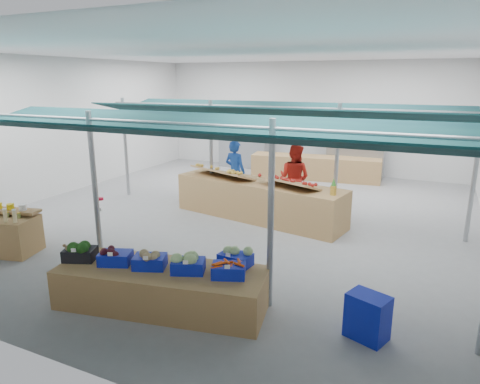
{
  "coord_description": "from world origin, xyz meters",
  "views": [
    {
      "loc": [
        4.7,
        -9.84,
        3.55
      ],
      "look_at": [
        0.86,
        -1.6,
        1.14
      ],
      "focal_mm": 32.0,
      "sensor_mm": 36.0,
      "label": 1
    }
  ],
  "objects": [
    {
      "name": "awnings",
      "position": [
        0.75,
        -1.75,
        2.78
      ],
      "size": [
        9.5,
        7.08,
        0.3
      ],
      "color": "black",
      "rests_on": "pole_grid"
    },
    {
      "name": "crate_carrots",
      "position": [
        2.04,
        -4.53,
        0.76
      ],
      "size": [
        0.59,
        0.51,
        0.29
      ],
      "rotation": [
        0.0,
        0.0,
        0.38
      ],
      "color": "#0F1DA9",
      "rests_on": "veg_counter"
    },
    {
      "name": "apple_heap_yellow",
      "position": [
        -0.47,
        0.13,
        1.15
      ],
      "size": [
        2.02,
        1.32,
        0.27
      ],
      "rotation": [
        0.0,
        0.0,
        -0.36
      ],
      "color": "#997247",
      "rests_on": "fruit_counter"
    },
    {
      "name": "crate_stack",
      "position": [
        4.07,
        -4.26,
        0.33
      ],
      "size": [
        0.65,
        0.55,
        0.66
      ],
      "primitive_type": "cube",
      "rotation": [
        0.0,
        0.0,
        -0.35
      ],
      "color": "#0F1DA9",
      "rests_on": "floor"
    },
    {
      "name": "back_shelving_left",
      "position": [
        -2.5,
        6.0,
        1.0
      ],
      "size": [
        2.0,
        0.5,
        2.0
      ],
      "primitive_type": "cube",
      "color": "#B23F33",
      "rests_on": "floor"
    },
    {
      "name": "crate_broccoli",
      "position": [
        -0.46,
        -5.01,
        0.81
      ],
      "size": [
        0.59,
        0.51,
        0.35
      ],
      "rotation": [
        0.0,
        0.0,
        0.38
      ],
      "color": "black",
      "rests_on": "veg_counter"
    },
    {
      "name": "veg_counter",
      "position": [
        0.95,
        -4.74,
        0.32
      ],
      "size": [
        3.48,
        1.72,
        0.65
      ],
      "primitive_type": "cube",
      "rotation": [
        0.0,
        0.0,
        0.19
      ],
      "color": "olive",
      "rests_on": "floor"
    },
    {
      "name": "crate_celeriac",
      "position": [
        0.77,
        -4.78,
        0.79
      ],
      "size": [
        0.59,
        0.51,
        0.31
      ],
      "rotation": [
        0.0,
        0.0,
        0.38
      ],
      "color": "#0F1DA9",
      "rests_on": "veg_counter"
    },
    {
      "name": "hall",
      "position": [
        0.0,
        1.44,
        2.65
      ],
      "size": [
        13.0,
        13.0,
        13.0
      ],
      "color": "silver",
      "rests_on": "ground"
    },
    {
      "name": "back_shelving_right",
      "position": [
        2.0,
        6.0,
        1.0
      ],
      "size": [
        2.0,
        0.5,
        2.0
      ],
      "primitive_type": "cube",
      "color": "#B23F33",
      "rests_on": "floor"
    },
    {
      "name": "pole_ribbon",
      "position": [
        -1.62,
        -3.23,
        1.08
      ],
      "size": [
        0.12,
        0.12,
        0.28
      ],
      "color": "red",
      "rests_on": "pole_grid"
    },
    {
      "name": "crate_beets",
      "position": [
        0.18,
        -4.89,
        0.78
      ],
      "size": [
        0.59,
        0.51,
        0.29
      ],
      "rotation": [
        0.0,
        0.0,
        0.38
      ],
      "color": "#0F1DA9",
      "rests_on": "veg_counter"
    },
    {
      "name": "fruit_counter",
      "position": [
        0.63,
        0.04,
        0.49
      ],
      "size": [
        4.73,
        1.9,
        0.99
      ],
      "primitive_type": "cube",
      "rotation": [
        0.0,
        0.0,
        -0.18
      ],
      "color": "olive",
      "rests_on": "floor"
    },
    {
      "name": "crate_extra",
      "position": [
        1.96,
        -4.12,
        0.8
      ],
      "size": [
        0.54,
        0.43,
        0.32
      ],
      "rotation": [
        0.0,
        0.0,
        -0.11
      ],
      "color": "#0F1DA9",
      "rests_on": "veg_counter"
    },
    {
      "name": "crate_cabbage",
      "position": [
        1.4,
        -4.66,
        0.81
      ],
      "size": [
        0.59,
        0.51,
        0.35
      ],
      "rotation": [
        0.0,
        0.0,
        0.38
      ],
      "color": "#0F1DA9",
      "rests_on": "veg_counter"
    },
    {
      "name": "vendor_right",
      "position": [
        1.23,
        1.14,
        0.92
      ],
      "size": [
        1.01,
        0.85,
        1.84
      ],
      "primitive_type": "imported",
      "rotation": [
        0.0,
        0.0,
        2.96
      ],
      "color": "#AF1D15",
      "rests_on": "floor"
    },
    {
      "name": "pole_grid",
      "position": [
        0.75,
        -1.75,
        1.81
      ],
      "size": [
        10.0,
        4.6,
        3.0
      ],
      "color": "gray",
      "rests_on": "floor"
    },
    {
      "name": "floor",
      "position": [
        0.0,
        0.0,
        0.0
      ],
      "size": [
        13.0,
        13.0,
        0.0
      ],
      "primitive_type": "plane",
      "color": "slate",
      "rests_on": "ground"
    },
    {
      "name": "far_counter",
      "position": [
        0.74,
        5.16,
        0.41
      ],
      "size": [
        4.69,
        1.47,
        0.83
      ],
      "primitive_type": "cube",
      "rotation": [
        0.0,
        0.0,
        0.12
      ],
      "color": "olive",
      "rests_on": "floor"
    },
    {
      "name": "vendor_left",
      "position": [
        -0.57,
        1.14,
        0.92
      ],
      "size": [
        0.74,
        0.55,
        1.84
      ],
      "primitive_type": "imported",
      "rotation": [
        0.0,
        0.0,
        2.96
      ],
      "color": "#173E98",
      "rests_on": "floor"
    },
    {
      "name": "sparrow",
      "position": [
        -0.59,
        -5.15,
        0.9
      ],
      "size": [
        0.12,
        0.09,
        0.11
      ],
      "rotation": [
        0.0,
        0.0,
        0.38
      ],
      "color": "brown",
      "rests_on": "crate_broccoli"
    },
    {
      "name": "apple_heap_red",
      "position": [
        1.53,
        -0.23,
        1.15
      ],
      "size": [
        1.65,
        1.18,
        0.27
      ],
      "rotation": [
        0.0,
        0.0,
        -0.36
      ],
      "color": "#997247",
      "rests_on": "fruit_counter"
    },
    {
      "name": "pineapple",
      "position": [
        2.66,
        -0.44,
        1.17
      ],
      "size": [
        0.14,
        0.14,
        0.39
      ],
      "rotation": [
        0.0,
        0.0,
        -0.36
      ],
      "color": "#8C6019",
      "rests_on": "fruit_counter"
    }
  ]
}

